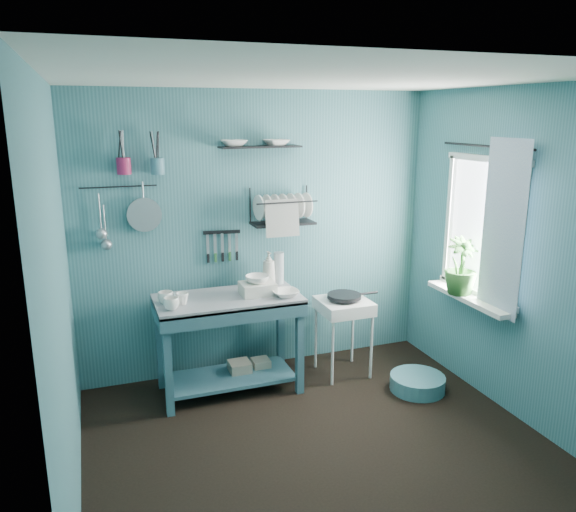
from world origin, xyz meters
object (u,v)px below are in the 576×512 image
object	(u,v)px
water_bottle	(279,268)
utensil_cup_teal	(157,166)
frying_pan	(344,296)
utensil_cup_magenta	(124,166)
soap_bottle	(269,268)
floor_basin	(417,383)
mug_right	(166,298)
dish_rack	(283,206)
wash_tub	(258,288)
potted_plant	(461,266)
storage_tin_large	(240,374)
colander	(144,215)
hotplate_stand	(343,337)
storage_tin_small	(261,370)
mug_mid	(182,299)
mug_left	(171,304)
work_counter	(229,344)

from	to	relation	value
water_bottle	utensil_cup_teal	distance (m)	1.35
frying_pan	utensil_cup_teal	xyz separation A→B (m)	(-1.51, 0.36, 1.15)
utensil_cup_teal	utensil_cup_magenta	bearing A→B (deg)	180.00
soap_bottle	floor_basin	xyz separation A→B (m)	(1.08, -0.75, -0.92)
mug_right	soap_bottle	distance (m)	0.95
dish_rack	frying_pan	bearing A→B (deg)	-24.23
wash_tub	potted_plant	distance (m)	1.70
frying_pan	storage_tin_large	bearing A→B (deg)	175.62
wash_tub	colander	xyz separation A→B (m)	(-0.84, 0.39, 0.61)
potted_plant	hotplate_stand	bearing A→B (deg)	146.75
frying_pan	soap_bottle	bearing A→B (deg)	160.43
hotplate_stand	dish_rack	distance (m)	1.29
frying_pan	storage_tin_small	distance (m)	0.98
mug_mid	mug_left	bearing A→B (deg)	-135.00
floor_basin	utensil_cup_teal	bearing A→B (deg)	155.83
mug_left	potted_plant	world-z (taller)	potted_plant
frying_pan	utensil_cup_teal	distance (m)	1.93
mug_right	floor_basin	world-z (taller)	mug_right
colander	mug_mid	bearing A→B (deg)	-63.86
mug_right	hotplate_stand	bearing A→B (deg)	-0.83
utensil_cup_teal	colander	xyz separation A→B (m)	(-0.12, 0.03, -0.39)
storage_tin_large	storage_tin_small	xyz separation A→B (m)	(0.20, 0.03, -0.01)
wash_tub	water_bottle	world-z (taller)	water_bottle
hotplate_stand	storage_tin_large	distance (m)	0.98
mug_right	potted_plant	xyz separation A→B (m)	(2.35, -0.55, 0.18)
work_counter	mug_mid	xyz separation A→B (m)	(-0.38, -0.06, 0.47)
water_bottle	storage_tin_small	world-z (taller)	water_bottle
colander	potted_plant	size ratio (longest dim) A/B	0.58
colander	storage_tin_large	xyz separation A→B (m)	(0.69, -0.32, -1.38)
work_counter	mug_right	size ratio (longest dim) A/B	9.61
storage_tin_large	soap_bottle	bearing A→B (deg)	25.11
dish_rack	storage_tin_large	distance (m)	1.50
water_bottle	utensil_cup_magenta	bearing A→B (deg)	174.60
hotplate_stand	floor_basin	world-z (taller)	hotplate_stand
soap_bottle	frying_pan	distance (m)	0.71
mug_right	storage_tin_small	size ratio (longest dim) A/B	0.61
soap_bottle	storage_tin_small	size ratio (longest dim) A/B	1.49
potted_plant	frying_pan	bearing A→B (deg)	146.75
storage_tin_small	floor_basin	world-z (taller)	storage_tin_small
utensil_cup_magenta	utensil_cup_teal	distance (m)	0.26
mug_mid	colander	xyz separation A→B (m)	(-0.21, 0.43, 0.61)
colander	hotplate_stand	bearing A→B (deg)	-13.42
mug_left	wash_tub	xyz separation A→B (m)	(0.73, 0.14, 0.00)
colander	storage_tin_small	size ratio (longest dim) A/B	1.40
soap_bottle	storage_tin_large	world-z (taller)	soap_bottle
water_bottle	storage_tin_large	size ratio (longest dim) A/B	1.27
dish_rack	utensil_cup_magenta	world-z (taller)	utensil_cup_magenta
water_bottle	dish_rack	bearing A→B (deg)	47.32
frying_pan	colander	distance (m)	1.85
work_counter	storage_tin_small	distance (m)	0.45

